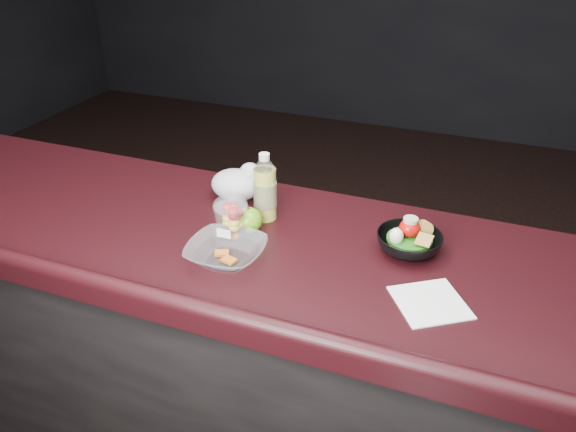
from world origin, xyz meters
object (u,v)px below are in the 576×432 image
at_px(green_apple, 248,220).
at_px(takeout_bowl, 226,252).
at_px(lemonade_bottle, 265,192).
at_px(snack_bowl, 409,241).
at_px(fruit_cup, 231,218).

xyz_separation_m(green_apple, takeout_bowl, (0.01, -0.15, -0.01)).
bearing_deg(takeout_bowl, lemonade_bottle, 88.15).
bearing_deg(takeout_bowl, green_apple, 91.99).
distance_m(green_apple, takeout_bowl, 0.15).
relative_size(lemonade_bottle, takeout_bowl, 0.98).
relative_size(lemonade_bottle, snack_bowl, 1.03).
height_order(lemonade_bottle, fruit_cup, lemonade_bottle).
relative_size(lemonade_bottle, fruit_cup, 1.52).
relative_size(green_apple, takeout_bowl, 0.40).
distance_m(green_apple, snack_bowl, 0.46).
relative_size(fruit_cup, takeout_bowl, 0.65).
distance_m(fruit_cup, takeout_bowl, 0.11).
bearing_deg(green_apple, snack_bowl, 8.30).
height_order(green_apple, takeout_bowl, green_apple).
height_order(fruit_cup, takeout_bowl, fruit_cup).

